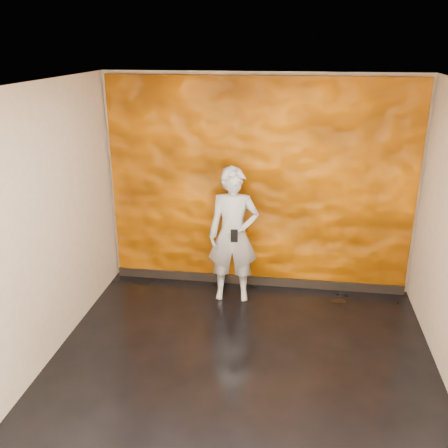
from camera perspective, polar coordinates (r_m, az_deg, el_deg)
room at (r=4.58m, az=2.04°, el=-2.26°), size 4.02×4.02×2.81m
feature_wall at (r=6.43m, az=4.02°, el=4.26°), size 3.90×0.06×2.75m
baseboard at (r=6.88m, az=3.72°, el=-6.45°), size 3.90×0.04×0.12m
man at (r=6.22m, az=1.07°, el=-1.29°), size 0.67×0.47×1.73m
phone at (r=5.95m, az=1.18°, el=-1.37°), size 0.09×0.03×0.16m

